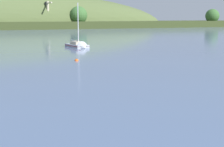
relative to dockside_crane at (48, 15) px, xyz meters
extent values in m
sphere|color=#38602D|center=(21.94, -1.75, 0.23)|extent=(12.71, 12.71, 12.71)
sphere|color=#38602D|center=(142.04, -10.79, -0.07)|extent=(11.87, 11.87, 11.87)
cube|color=#4C4C51|center=(0.02, 0.31, -8.16)|extent=(3.92, 3.92, 2.00)
cylinder|color=#BCB293|center=(0.02, 0.31, 1.29)|extent=(1.69, 1.69, 16.89)
cylinder|color=#BCB293|center=(-0.25, -4.46, 8.38)|extent=(1.59, 11.97, 0.93)
cube|color=#333338|center=(0.14, 2.46, 8.38)|extent=(2.47, 2.04, 2.03)
cube|color=#ADB2BC|center=(-36.85, -145.62, -9.08)|extent=(3.90, 8.22, 1.42)
cone|color=#ADB2BC|center=(-36.61, -149.62, -9.08)|extent=(3.39, 2.20, 3.27)
cube|color=maroon|center=(-36.85, -145.62, -8.73)|extent=(3.93, 8.22, 0.16)
cube|color=#BCB299|center=(-36.84, -145.82, -7.98)|extent=(2.54, 3.75, 0.78)
cylinder|color=silver|center=(-36.79, -146.62, -3.01)|extent=(0.24, 0.24, 10.74)
cylinder|color=silver|center=(-36.92, -144.52, -7.44)|extent=(0.45, 4.22, 0.19)
sphere|color=#EA5B19|center=(-47.32, -171.74, -9.16)|extent=(0.70, 0.70, 0.70)
cylinder|color=black|center=(-47.32, -171.74, -8.77)|extent=(0.04, 0.04, 0.08)
camera|label=1|loc=(-69.54, -228.03, -1.37)|focal=53.41mm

